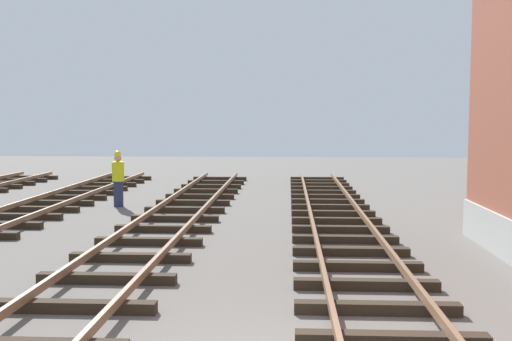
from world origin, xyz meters
TOP-DOWN VIEW (x-y plane):
  - track_worker_foreground at (-5.61, 13.57)m, footprint 0.40×0.40m

SIDE VIEW (x-z plane):
  - track_worker_foreground at x=-5.61m, z-range -0.01..1.86m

